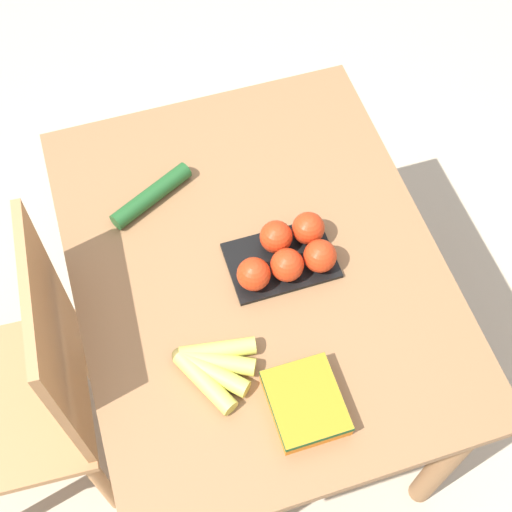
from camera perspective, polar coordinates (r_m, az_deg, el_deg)
The scene contains 7 objects.
ground_plane at distance 2.25m, azimuth -0.00°, elevation -10.01°, with size 12.00×12.00×0.00m, color #B7A88E.
dining_table at distance 1.69m, azimuth -0.00°, elevation -2.59°, with size 1.04×0.81×0.73m.
chair at distance 1.79m, azimuth -17.71°, elevation -10.19°, with size 0.44×0.42×0.97m.
banana_bunch at distance 1.46m, azimuth -3.55°, elevation -8.78°, with size 0.17×0.17×0.04m.
tomato_pack at distance 1.56m, azimuth 2.56°, elevation 0.23°, with size 0.16×0.24×0.08m.
carrot_bag at distance 1.43m, azimuth 3.99°, elevation -11.59°, with size 0.17×0.14×0.04m.
cucumber_near at distance 1.68m, azimuth -8.36°, elevation 4.81°, with size 0.14×0.21×0.04m.
Camera 1 is at (-0.77, 0.24, 2.10)m, focal length 50.00 mm.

